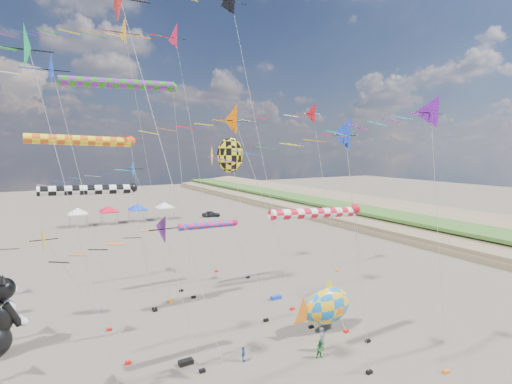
{
  "coord_description": "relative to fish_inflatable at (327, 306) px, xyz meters",
  "views": [
    {
      "loc": [
        -12.56,
        -13.13,
        13.4
      ],
      "look_at": [
        1.65,
        12.0,
        10.2
      ],
      "focal_mm": 28.0,
      "sensor_mm": 36.0,
      "label": 1
    }
  ],
  "objects": [
    {
      "name": "delta_kite_0",
      "position": [
        6.14,
        10.42,
        14.8
      ],
      "size": [
        12.34,
        2.41,
        18.16
      ],
      "color": "red",
      "rests_on": "ground"
    },
    {
      "name": "delta_kite_1",
      "position": [
        -19.03,
        -0.54,
        15.63
      ],
      "size": [
        11.27,
        2.23,
        18.91
      ],
      "color": "#14974C",
      "rests_on": "ground"
    },
    {
      "name": "delta_kite_2",
      "position": [
        -18.32,
        2.42,
        15.39
      ],
      "size": [
        10.47,
        1.92,
        18.58
      ],
      "color": "blue",
      "rests_on": "ground"
    },
    {
      "name": "delta_kite_3",
      "position": [
        -11.39,
        12.96,
        9.38
      ],
      "size": [
        10.57,
        1.85,
        12.54
      ],
      "color": "blue",
      "rests_on": "ground"
    },
    {
      "name": "delta_kite_4",
      "position": [
        -19.02,
        7.81,
        5.36
      ],
      "size": [
        10.3,
        1.84,
        8.49
      ],
      "color": "gold",
      "rests_on": "ground"
    },
    {
      "name": "delta_kite_5",
      "position": [
        -11.69,
        10.96,
        20.36
      ],
      "size": [
        11.08,
        2.52,
        23.75
      ],
      "color": "#FFB01D",
      "rests_on": "ground"
    },
    {
      "name": "delta_kite_6",
      "position": [
        -5.72,
        0.84,
        13.16
      ],
      "size": [
        11.36,
        2.3,
        16.45
      ],
      "color": "#FB6B01",
      "rests_on": "ground"
    },
    {
      "name": "delta_kite_8",
      "position": [
        -0.89,
        -7.97,
        13.08
      ],
      "size": [
        8.97,
        1.9,
        16.25
      ],
      "color": "#691693",
      "rests_on": "ground"
    },
    {
      "name": "delta_kite_9",
      "position": [
        -5.62,
        -5.74,
        11.91
      ],
      "size": [
        10.08,
        1.87,
        15.08
      ],
      "color": "blue",
      "rests_on": "ground"
    },
    {
      "name": "delta_kite_10",
      "position": [
        -7.04,
        16.72,
        21.92
      ],
      "size": [
        16.14,
        2.75,
        25.43
      ],
      "color": "red",
      "rests_on": "ground"
    },
    {
      "name": "delta_kite_12",
      "position": [
        -12.93,
        -0.7,
        6.75
      ],
      "size": [
        7.64,
        1.86,
        9.87
      ],
      "color": "#621288",
      "rests_on": "ground"
    },
    {
      "name": "windsock_0",
      "position": [
        -14.45,
        9.62,
        8.4
      ],
      "size": [
        8.22,
        0.75,
        10.69
      ],
      "color": "black",
      "rests_on": "ground"
    },
    {
      "name": "windsock_1",
      "position": [
        -3.47,
        13.27,
        4.1
      ],
      "size": [
        7.53,
        0.68,
        6.34
      ],
      "color": "#E31040",
      "rests_on": "ground"
    },
    {
      "name": "windsock_2",
      "position": [
        -11.61,
        10.83,
        16.43
      ],
      "size": [
        10.21,
        0.8,
        18.76
      ],
      "color": "#228217",
      "rests_on": "ground"
    },
    {
      "name": "windsock_3",
      "position": [
        -3.08,
        -2.85,
        7.53
      ],
      "size": [
        8.24,
        0.66,
        9.78
      ],
      "color": "red",
      "rests_on": "ground"
    },
    {
      "name": "windsock_4",
      "position": [
        -14.71,
        9.97,
        12.02
      ],
      "size": [
        8.86,
        0.77,
        14.33
      ],
      "color": "#E25713",
      "rests_on": "ground"
    },
    {
      "name": "angelfish_kite",
      "position": [
        -5.28,
        5.48,
        10.89
      ],
      "size": [
        3.74,
        3.02,
        14.17
      ],
      "color": "yellow",
      "rests_on": "ground"
    },
    {
      "name": "fish_inflatable",
      "position": [
        0.0,
        0.0,
        0.0
      ],
      "size": [
        5.46,
        2.14,
        3.94
      ],
      "color": "blue",
      "rests_on": "ground"
    },
    {
      "name": "person_adult",
      "position": [
        -2.19,
        -2.2,
        -1.05
      ],
      "size": [
        0.69,
        0.58,
        1.61
      ],
      "primitive_type": "imported",
      "rotation": [
        0.0,
        0.0,
        0.39
      ],
      "color": "slate",
      "rests_on": "ground"
    },
    {
      "name": "child_green",
      "position": [
        -2.86,
        -2.9,
        -1.26
      ],
      "size": [
        0.67,
        0.58,
        1.2
      ],
      "primitive_type": "imported",
      "rotation": [
        0.0,
        0.0,
        -0.24
      ],
      "color": "#1B6D2B",
      "rests_on": "ground"
    },
    {
      "name": "child_blue",
      "position": [
        -7.34,
        -0.83,
        -1.37
      ],
      "size": [
        0.53,
        0.6,
        0.97
      ],
      "primitive_type": "imported",
      "rotation": [
        0.0,
        0.0,
        0.94
      ],
      "color": "#2A46A2",
      "rests_on": "ground"
    },
    {
      "name": "kite_bag_0",
      "position": [
        -10.62,
        0.62,
        -1.71
      ],
      "size": [
        0.9,
        0.44,
        0.3
      ],
      "primitive_type": "cube",
      "color": "black",
      "rests_on": "ground"
    },
    {
      "name": "kite_bag_1",
      "position": [
        0.04,
        6.99,
        -1.71
      ],
      "size": [
        0.9,
        0.44,
        0.3
      ],
      "primitive_type": "cube",
      "color": "blue",
      "rests_on": "ground"
    },
    {
      "name": "tent_row",
      "position": [
        -4.3,
        51.18,
        1.29
      ],
      "size": [
        19.2,
        4.2,
        3.8
      ],
      "color": "white",
      "rests_on": "ground"
    },
    {
      "name": "parked_car",
      "position": [
        11.79,
        49.18,
        -1.26
      ],
      "size": [
        3.73,
        2.08,
        1.2
      ],
      "primitive_type": "imported",
      "rotation": [
        0.0,
        0.0,
        1.37
      ],
      "color": "#26262D",
      "rests_on": "ground"
    }
  ]
}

